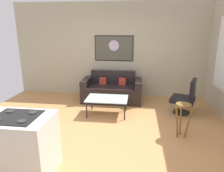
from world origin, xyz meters
TOP-DOWN VIEW (x-y plane):
  - ground at (0.00, 0.00)m, footprint 6.40×6.40m
  - back_wall at (0.00, 2.42)m, footprint 6.40×0.05m
  - couch at (-0.11, 1.84)m, footprint 1.69×0.83m
  - coffee_table at (-0.10, 0.81)m, footprint 0.99×0.65m
  - armchair at (1.79, 1.08)m, footprint 0.70×0.71m
  - bar_stool at (1.48, -0.06)m, footprint 0.33×0.32m
  - kitchen_counter at (-1.25, -1.46)m, footprint 1.46×0.67m
  - wall_painting at (-0.13, 2.38)m, footprint 1.16×0.03m

SIDE VIEW (x-z plane):
  - ground at x=0.00m, z-range -0.04..0.00m
  - couch at x=-0.11m, z-range -0.12..0.71m
  - coffee_table at x=-0.10m, z-range 0.18..0.60m
  - armchair at x=1.79m, z-range -0.01..0.86m
  - kitchen_counter at x=-1.25m, z-range -0.01..0.90m
  - bar_stool at x=1.48m, z-range 0.16..0.83m
  - back_wall at x=0.00m, z-range 0.00..2.80m
  - wall_painting at x=-0.13m, z-range 1.08..1.84m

